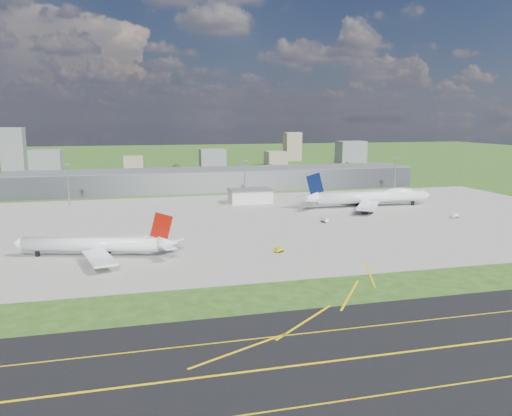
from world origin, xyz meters
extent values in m
plane|color=#284816|center=(0.00, 150.00, 0.00)|extent=(1400.00, 1400.00, 0.00)
cube|color=black|center=(0.00, -110.00, 0.03)|extent=(1400.00, 60.00, 0.06)
cube|color=gray|center=(10.00, 40.00, 0.04)|extent=(360.00, 190.00, 0.08)
cube|color=slate|center=(0.00, 165.00, 7.50)|extent=(300.00, 42.00, 15.00)
cube|color=silver|center=(10.00, 100.00, 4.00)|extent=(26.00, 16.00, 8.00)
cylinder|color=gray|center=(-100.00, 115.00, 12.50)|extent=(0.70, 0.70, 25.00)
cube|color=gray|center=(-100.00, 115.00, 25.30)|extent=(3.50, 2.00, 1.20)
cylinder|color=gray|center=(10.00, 115.00, 12.50)|extent=(0.70, 0.70, 25.00)
cube|color=gray|center=(10.00, 115.00, 25.30)|extent=(3.50, 2.00, 1.20)
cylinder|color=gray|center=(120.00, 115.00, 12.50)|extent=(0.70, 0.70, 25.00)
cube|color=gray|center=(120.00, 115.00, 25.30)|extent=(3.50, 2.00, 1.20)
cylinder|color=white|center=(-78.82, -9.15, 4.97)|extent=(51.92, 19.32, 5.42)
cone|color=white|center=(-106.22, -1.50, 4.97)|extent=(5.81, 6.44, 5.42)
cone|color=white|center=(-50.10, -17.17, 5.69)|extent=(8.42, 7.16, 5.42)
cube|color=#8C0A07|center=(-80.56, -8.67, 3.29)|extent=(41.98, 13.70, 1.17)
cube|color=white|center=(-74.89, -23.62, 3.34)|extent=(13.71, 24.77, 0.81)
cube|color=white|center=(-67.96, 1.19, 3.34)|extent=(22.47, 22.24, 0.81)
cube|color=maroon|center=(-52.28, -16.56, 12.20)|extent=(8.79, 2.86, 10.92)
cylinder|color=#38383D|center=(-76.09, -19.76, 1.63)|extent=(5.56, 4.12, 2.89)
cylinder|color=#38383D|center=(-70.99, -1.49, 1.63)|extent=(5.56, 4.12, 2.89)
cube|color=black|center=(-74.69, -14.53, 1.13)|extent=(1.68, 1.43, 2.26)
cube|color=black|center=(-72.50, -6.69, 1.13)|extent=(1.68, 1.43, 2.26)
cube|color=black|center=(-98.83, -3.56, 1.13)|extent=(1.68, 1.43, 2.26)
cylinder|color=white|center=(76.90, 66.09, 6.06)|extent=(68.48, 8.88, 6.83)
cone|color=white|center=(113.79, 64.98, 6.06)|extent=(5.71, 6.99, 6.83)
cone|color=white|center=(38.36, 67.25, 6.94)|extent=(9.01, 7.09, 6.83)
cube|color=#1B4B98|center=(79.11, 66.02, 3.94)|extent=(56.07, 4.48, 1.43)
ellipsoid|color=white|center=(94.65, 65.56, 8.11)|extent=(22.05, 7.48, 6.15)
cube|color=white|center=(67.52, 83.10, 4.08)|extent=(23.29, 31.76, 0.99)
cube|color=white|center=(66.52, 49.67, 4.08)|extent=(24.59, 31.36, 0.99)
cube|color=#071033|center=(41.12, 67.16, 14.98)|extent=(10.99, 0.88, 13.31)
cylinder|color=#38383D|center=(71.48, 76.17, 1.98)|extent=(6.16, 3.71, 3.53)
cylinder|color=#38383D|center=(65.45, 87.37, 1.98)|extent=(6.16, 3.71, 3.53)
cylinder|color=#38383D|center=(70.88, 56.35, 1.98)|extent=(6.16, 3.71, 3.53)
cylinder|color=#38383D|center=(64.20, 45.53, 1.98)|extent=(6.16, 3.71, 3.53)
cube|color=black|center=(70.45, 71.24, 1.38)|extent=(1.80, 1.37, 2.75)
cube|color=black|center=(70.15, 61.33, 1.38)|extent=(1.80, 1.37, 2.75)
cube|color=black|center=(104.43, 65.26, 1.38)|extent=(1.80, 1.37, 2.75)
cube|color=#CEBB0C|center=(-6.90, -20.21, 1.20)|extent=(4.40, 3.91, 1.53)
cube|color=black|center=(-6.90, -20.21, 0.43)|extent=(3.98, 3.69, 0.70)
cube|color=silver|center=(32.51, 29.88, 1.42)|extent=(3.06, 4.85, 1.98)
cube|color=black|center=(32.51, 29.88, 0.43)|extent=(2.98, 4.22, 0.70)
cube|color=white|center=(104.85, 24.34, 1.39)|extent=(4.78, 3.75, 1.93)
cube|color=black|center=(104.85, 24.34, 0.43)|extent=(4.25, 3.55, 0.70)
cube|color=slate|center=(-140.00, 300.00, 12.00)|extent=(28.00, 22.00, 24.00)
cube|color=gray|center=(-60.00, 340.00, 7.00)|extent=(20.00, 18.00, 14.00)
cube|color=slate|center=(20.00, 310.00, 11.00)|extent=(26.00, 20.00, 22.00)
cube|color=gray|center=(100.00, 350.00, 8.00)|extent=(22.00, 24.00, 16.00)
cube|color=slate|center=(180.00, 320.00, 14.00)|extent=(30.00, 22.00, 28.00)
cube|color=slate|center=(-180.00, 360.00, 22.00)|extent=(22.00, 20.00, 44.00)
cube|color=gray|center=(140.00, 410.00, 18.00)|extent=(20.00, 18.00, 36.00)
cylinder|color=#382314|center=(-110.00, 265.00, 1.50)|extent=(0.70, 0.70, 3.00)
sphere|color=black|center=(-110.00, 265.00, 4.88)|extent=(6.75, 6.75, 6.75)
cylinder|color=#382314|center=(-20.00, 280.00, 1.80)|extent=(0.70, 0.70, 3.60)
sphere|color=black|center=(-20.00, 280.00, 5.85)|extent=(8.10, 8.10, 8.10)
cylinder|color=#382314|center=(70.00, 275.00, 1.70)|extent=(0.70, 0.70, 3.40)
sphere|color=black|center=(70.00, 275.00, 5.53)|extent=(7.65, 7.65, 7.65)
cylinder|color=#382314|center=(160.00, 285.00, 1.40)|extent=(0.70, 0.70, 2.80)
sphere|color=black|center=(160.00, 285.00, 4.55)|extent=(6.30, 6.30, 6.30)
camera|label=1|loc=(-62.44, -204.00, 51.96)|focal=35.00mm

